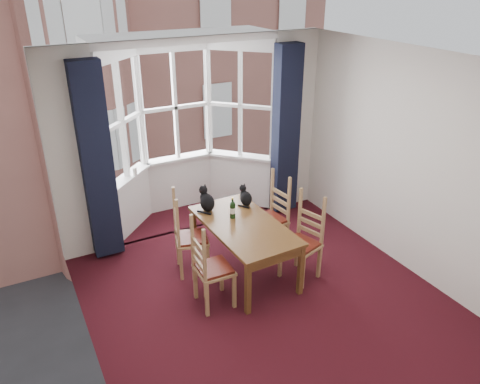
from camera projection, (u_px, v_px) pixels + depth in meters
floor at (274, 309)px, 5.45m from camera, size 4.50×4.50×0.00m
ceiling at (284, 65)px, 4.24m from camera, size 4.50×4.50×0.00m
wall_left at (81, 251)px, 4.01m from camera, size 0.00×4.50×4.50m
wall_right at (418, 168)px, 5.69m from camera, size 0.00×4.50×4.50m
wall_near at (461, 340)px, 3.05m from camera, size 4.00×0.00×4.00m
wall_back_pier_left at (75, 159)px, 5.96m from camera, size 0.70×0.12×2.80m
wall_back_pier_right at (292, 123)px, 7.34m from camera, size 0.70×0.12×2.80m
bay_window at (182, 129)px, 7.05m from camera, size 2.76×0.94×2.80m
curtain_left at (97, 164)px, 5.93m from camera, size 0.38×0.22×2.60m
curtain_right at (286, 131)px, 7.12m from camera, size 0.38×0.22×2.60m
dining_table at (244, 229)px, 5.85m from camera, size 0.89×1.58×0.71m
chair_left_near at (207, 271)px, 5.33m from camera, size 0.41×0.43×0.92m
chair_left_far at (185, 240)px, 5.95m from camera, size 0.49×0.51×0.92m
chair_right_near at (305, 242)px, 5.89m from camera, size 0.51×0.52×0.92m
chair_right_far at (274, 219)px, 6.45m from camera, size 0.45×0.47×0.92m
cat_left at (207, 201)px, 6.10m from camera, size 0.23×0.28×0.35m
cat_right at (246, 197)px, 6.26m from camera, size 0.18×0.23×0.29m
wine_bottle at (233, 209)px, 5.92m from camera, size 0.07×0.07×0.28m
candle_tall at (135, 171)px, 6.79m from camera, size 0.06×0.06×0.12m
street at (39, 115)px, 33.81m from camera, size 80.00×80.00×0.00m
tenement_building at (62, 33)px, 15.96m from camera, size 18.40×7.80×15.20m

